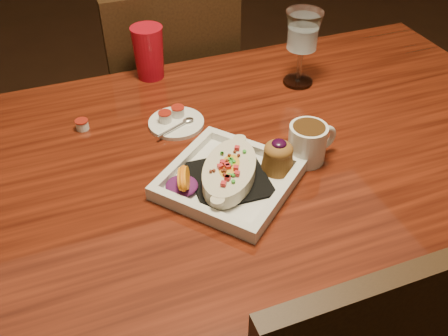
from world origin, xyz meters
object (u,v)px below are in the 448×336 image
object	(u,v)px
plate	(235,173)
coffee_mug	(308,142)
red_tumbler	(149,53)
saucer	(175,121)
table	(241,185)
goblet	(303,35)
chair_far	(170,102)

from	to	relation	value
plate	coffee_mug	bearing A→B (deg)	-33.37
coffee_mug	red_tumbler	world-z (taller)	red_tumbler
red_tumbler	coffee_mug	bearing A→B (deg)	-64.52
coffee_mug	saucer	world-z (taller)	coffee_mug
table	coffee_mug	xyz separation A→B (m)	(0.12, -0.07, 0.14)
coffee_mug	goblet	distance (m)	0.34
chair_far	plate	xyz separation A→B (m)	(-0.05, -0.72, 0.27)
red_tumbler	saucer	bearing A→B (deg)	-91.03
plate	red_tumbler	distance (m)	0.49
table	goblet	world-z (taller)	goblet
table	plate	xyz separation A→B (m)	(-0.05, -0.09, 0.12)
plate	saucer	world-z (taller)	plate
table	goblet	distance (m)	0.41
coffee_mug	saucer	bearing A→B (deg)	129.28
table	chair_far	bearing A→B (deg)	90.00
table	coffee_mug	bearing A→B (deg)	-30.17
chair_far	plate	world-z (taller)	chair_far
table	red_tumbler	bearing A→B (deg)	104.37
table	chair_far	world-z (taller)	chair_far
coffee_mug	saucer	xyz separation A→B (m)	(-0.23, 0.23, -0.04)
table	goblet	size ratio (longest dim) A/B	7.64
coffee_mug	saucer	size ratio (longest dim) A/B	0.87
goblet	saucer	bearing A→B (deg)	-168.88
table	coffee_mug	world-z (taller)	coffee_mug
saucer	red_tumbler	bearing A→B (deg)	88.97
red_tumbler	goblet	bearing A→B (deg)	-25.99
table	plate	size ratio (longest dim) A/B	4.43
plate	goblet	size ratio (longest dim) A/B	1.72
saucer	red_tumbler	size ratio (longest dim) A/B	0.94
plate	coffee_mug	world-z (taller)	coffee_mug
chair_far	red_tumbler	bearing A→B (deg)	65.94
coffee_mug	red_tumbler	distance (m)	0.52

